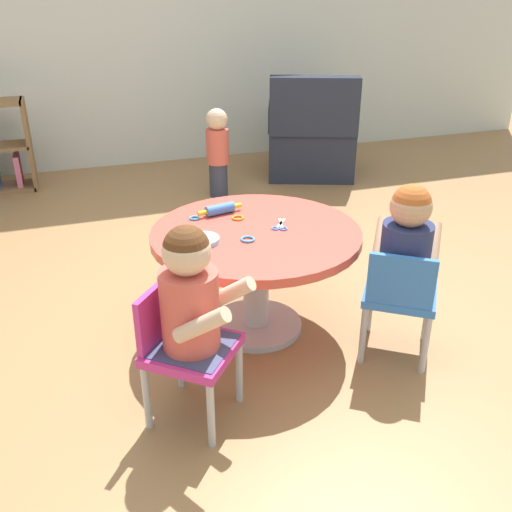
{
  "coord_description": "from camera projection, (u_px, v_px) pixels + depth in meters",
  "views": [
    {
      "loc": [
        -0.75,
        -2.21,
        1.52
      ],
      "look_at": [
        0.0,
        0.0,
        0.38
      ],
      "focal_mm": 39.95,
      "sensor_mm": 36.0,
      "label": 1
    }
  ],
  "objects": [
    {
      "name": "craft_table",
      "position": [
        256.0,
        253.0,
        2.59
      ],
      "size": [
        0.94,
        0.94,
        0.51
      ],
      "color": "silver",
      "rests_on": "ground"
    },
    {
      "name": "seated_child_left",
      "position": [
        190.0,
        294.0,
        1.98
      ],
      "size": [
        0.44,
        0.43,
        0.51
      ],
      "color": "#3F4772",
      "rests_on": "ground"
    },
    {
      "name": "child_chair_left",
      "position": [
        184.0,
        346.0,
        2.09
      ],
      "size": [
        0.42,
        0.42,
        0.54
      ],
      "color": "#B7B7BC",
      "rests_on": "ground"
    },
    {
      "name": "playdough_blob_0",
      "position": [
        202.0,
        240.0,
        2.42
      ],
      "size": [
        0.15,
        0.15,
        0.02
      ],
      "primitive_type": "cylinder",
      "color": "#8CCCF2",
      "rests_on": "craft_table"
    },
    {
      "name": "cookie_cutter_0",
      "position": [
        248.0,
        239.0,
        2.44
      ],
      "size": [
        0.06,
        0.06,
        0.01
      ],
      "primitive_type": "torus",
      "color": "#3F99D8",
      "rests_on": "craft_table"
    },
    {
      "name": "armchair_dark",
      "position": [
        311.0,
        138.0,
        4.81
      ],
      "size": [
        0.91,
        0.92,
        0.85
      ],
      "color": "#232838",
      "rests_on": "ground"
    },
    {
      "name": "craft_scissors",
      "position": [
        280.0,
        226.0,
        2.57
      ],
      "size": [
        0.11,
        0.14,
        0.01
      ],
      "color": "silver",
      "rests_on": "craft_table"
    },
    {
      "name": "cookie_cutter_1",
      "position": [
        194.0,
        218.0,
        2.65
      ],
      "size": [
        0.05,
        0.05,
        0.01
      ],
      "primitive_type": "torus",
      "color": "#3F99D8",
      "rests_on": "craft_table"
    },
    {
      "name": "ground_plane",
      "position": [
        256.0,
        327.0,
        2.76
      ],
      "size": [
        10.0,
        10.0,
        0.0
      ],
      "primitive_type": "plane",
      "color": "#9E7247"
    },
    {
      "name": "cookie_cutter_2",
      "position": [
        238.0,
        218.0,
        2.66
      ],
      "size": [
        0.06,
        0.06,
        0.01
      ],
      "primitive_type": "torus",
      "color": "orange",
      "rests_on": "craft_table"
    },
    {
      "name": "child_chair_right",
      "position": [
        400.0,
        295.0,
        2.43
      ],
      "size": [
        0.42,
        0.42,
        0.54
      ],
      "color": "#B7B7BC",
      "rests_on": "ground"
    },
    {
      "name": "toddler_standing",
      "position": [
        218.0,
        150.0,
        4.29
      ],
      "size": [
        0.17,
        0.17,
        0.67
      ],
      "color": "#33384C",
      "rests_on": "ground"
    },
    {
      "name": "rolling_pin",
      "position": [
        220.0,
        209.0,
        2.7
      ],
      "size": [
        0.23,
        0.08,
        0.05
      ],
      "color": "#3F72CC",
      "rests_on": "craft_table"
    },
    {
      "name": "seated_child_right",
      "position": [
        406.0,
        243.0,
        2.36
      ],
      "size": [
        0.42,
        0.44,
        0.51
      ],
      "color": "#3F4772",
      "rests_on": "ground"
    }
  ]
}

